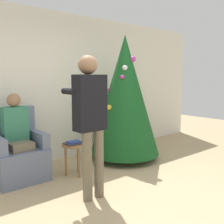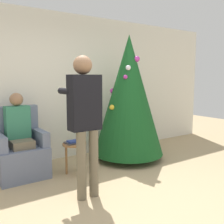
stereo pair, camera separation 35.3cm
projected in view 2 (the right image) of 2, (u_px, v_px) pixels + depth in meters
ground_plane at (126, 205)px, 3.14m from camera, size 14.00×14.00×0.00m
wall_back at (52, 87)px, 4.79m from camera, size 8.00×0.06×2.70m
christmas_tree at (129, 95)px, 4.81m from camera, size 1.29×1.29×2.29m
armchair at (20, 152)px, 4.06m from camera, size 0.73×0.70×1.07m
person_seated at (19, 131)px, 3.99m from camera, size 0.36×0.46×1.29m
person_standing at (85, 113)px, 3.27m from camera, size 0.42×0.57×1.80m
side_stool at (74, 149)px, 4.12m from camera, size 0.37×0.37×0.50m
laptop at (74, 142)px, 4.11m from camera, size 0.28×0.21×0.02m
book at (74, 141)px, 4.11m from camera, size 0.21×0.14×0.02m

